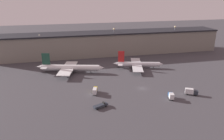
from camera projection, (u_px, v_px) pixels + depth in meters
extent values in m
plane|color=#423F44|center=(142.00, 88.00, 130.48)|extent=(600.00, 600.00, 0.00)
cube|color=gray|center=(112.00, 44.00, 201.05)|extent=(201.53, 21.48, 19.42)
cube|color=black|center=(112.00, 32.00, 197.59)|extent=(201.53, 23.48, 1.20)
cylinder|color=white|center=(71.00, 67.00, 155.19)|extent=(40.61, 14.29, 4.03)
cylinder|color=#ADB2B7|center=(71.00, 68.00, 155.43)|extent=(38.47, 13.19, 3.43)
cone|color=white|center=(101.00, 68.00, 154.54)|extent=(5.65, 4.93, 3.83)
cone|color=white|center=(40.00, 67.00, 155.75)|extent=(6.72, 4.85, 3.43)
cube|color=#1E4738|center=(46.00, 59.00, 153.64)|extent=(5.56, 1.82, 8.27)
cube|color=white|center=(46.00, 66.00, 155.53)|extent=(6.73, 11.82, 0.24)
cube|color=white|center=(68.00, 68.00, 155.42)|extent=(16.45, 32.23, 0.36)
cylinder|color=gray|center=(72.00, 66.00, 164.01)|extent=(4.85, 3.27, 2.22)
cylinder|color=gray|center=(67.00, 74.00, 147.66)|extent=(4.85, 3.27, 2.22)
cylinder|color=black|center=(91.00, 72.00, 155.74)|extent=(0.50, 0.50, 1.81)
cylinder|color=black|center=(69.00, 71.00, 157.75)|extent=(0.50, 0.50, 1.81)
cylinder|color=black|center=(68.00, 72.00, 154.71)|extent=(0.50, 0.50, 1.81)
cylinder|color=silver|center=(139.00, 64.00, 164.94)|extent=(31.50, 11.25, 3.31)
cylinder|color=silver|center=(139.00, 65.00, 165.13)|extent=(29.84, 10.37, 2.82)
cone|color=silver|center=(161.00, 64.00, 164.43)|extent=(4.64, 4.05, 3.15)
cone|color=silver|center=(116.00, 63.00, 165.37)|extent=(5.52, 3.99, 2.82)
cube|color=red|center=(121.00, 56.00, 163.40)|extent=(4.59, 1.56, 8.25)
cube|color=silver|center=(120.00, 63.00, 165.19)|extent=(6.30, 12.61, 0.24)
cube|color=silver|center=(137.00, 64.00, 165.13)|extent=(15.64, 34.55, 0.36)
cylinder|color=gray|center=(137.00, 62.00, 174.40)|extent=(3.99, 2.69, 1.82)
cylinder|color=gray|center=(139.00, 70.00, 156.57)|extent=(3.99, 2.69, 1.82)
cylinder|color=black|center=(153.00, 67.00, 165.41)|extent=(0.50, 0.50, 1.49)
cylinder|color=black|center=(136.00, 66.00, 167.04)|extent=(0.50, 0.50, 1.49)
cylinder|color=black|center=(137.00, 68.00, 164.55)|extent=(0.50, 0.50, 1.49)
cube|color=#195199|center=(170.00, 94.00, 118.88)|extent=(2.64, 2.11, 2.10)
cube|color=silver|center=(171.00, 96.00, 116.14)|extent=(3.08, 3.71, 2.80)
cylinder|color=black|center=(169.00, 97.00, 119.22)|extent=(0.80, 1.02, 0.90)
cylinder|color=black|center=(172.00, 97.00, 119.14)|extent=(0.80, 1.02, 0.90)
cylinder|color=black|center=(170.00, 99.00, 116.10)|extent=(0.80, 1.02, 0.90)
cylinder|color=black|center=(173.00, 100.00, 116.02)|extent=(0.80, 1.02, 0.90)
cube|color=#282D38|center=(196.00, 92.00, 121.15)|extent=(2.87, 2.93, 2.18)
cube|color=silver|center=(189.00, 91.00, 121.98)|extent=(4.81, 3.98, 2.91)
cylinder|color=black|center=(195.00, 94.00, 122.41)|extent=(1.05, 0.92, 0.90)
cylinder|color=black|center=(195.00, 95.00, 120.91)|extent=(1.05, 0.92, 0.90)
cylinder|color=black|center=(187.00, 93.00, 123.54)|extent=(1.05, 0.92, 0.90)
cylinder|color=black|center=(187.00, 94.00, 122.03)|extent=(1.05, 0.92, 0.90)
cube|color=gold|center=(96.00, 89.00, 125.70)|extent=(2.50, 2.47, 2.11)
cube|color=silver|center=(95.00, 91.00, 122.17)|extent=(3.05, 4.54, 2.81)
cylinder|color=black|center=(94.00, 91.00, 125.98)|extent=(0.73, 1.00, 0.90)
cylinder|color=black|center=(97.00, 91.00, 125.93)|extent=(0.73, 1.00, 0.90)
cylinder|color=black|center=(93.00, 94.00, 121.94)|extent=(0.73, 1.00, 0.90)
cylinder|color=black|center=(96.00, 94.00, 121.89)|extent=(0.73, 1.00, 0.90)
cube|color=#282D38|center=(101.00, 105.00, 108.42)|extent=(7.93, 5.13, 0.92)
cube|color=black|center=(104.00, 103.00, 109.17)|extent=(1.29, 1.81, 0.80)
cylinder|color=black|center=(104.00, 105.00, 110.68)|extent=(1.06, 0.90, 0.90)
cylinder|color=black|center=(106.00, 106.00, 109.31)|extent=(1.06, 0.90, 0.90)
cylinder|color=black|center=(96.00, 107.00, 108.02)|extent=(1.06, 0.90, 0.90)
cylinder|color=black|center=(97.00, 109.00, 106.65)|extent=(1.06, 0.90, 0.90)
cylinder|color=slate|center=(41.00, 48.00, 185.80)|extent=(0.70, 0.70, 19.44)
sphere|color=beige|center=(40.00, 36.00, 182.34)|extent=(1.80, 1.80, 1.80)
cylinder|color=slate|center=(114.00, 42.00, 198.69)|extent=(0.70, 0.70, 22.78)
sphere|color=beige|center=(114.00, 29.00, 194.67)|extent=(1.80, 1.80, 1.80)
cylinder|color=slate|center=(174.00, 39.00, 211.26)|extent=(0.70, 0.70, 22.77)
sphere|color=beige|center=(175.00, 27.00, 207.24)|extent=(1.80, 1.80, 1.80)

